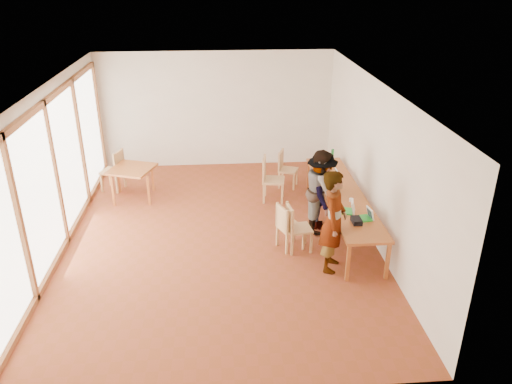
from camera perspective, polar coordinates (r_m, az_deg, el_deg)
ground at (r=9.96m, az=-4.23°, el=-5.12°), size 8.00×8.00×0.00m
wall_back at (r=13.12m, az=-4.58°, el=9.33°), size 6.00×0.10×3.00m
wall_front at (r=5.78m, az=-4.35°, el=-11.72°), size 6.00×0.10×3.00m
wall_right at (r=9.76m, az=13.41°, el=3.35°), size 0.10×8.00×3.00m
window_wall at (r=9.80m, az=-22.10°, el=2.24°), size 0.10×8.00×3.00m
ceiling at (r=8.87m, az=-4.83°, el=12.10°), size 6.00×8.00×0.04m
communal_table at (r=10.17m, az=9.86°, el=-0.34°), size 0.80×4.00×0.75m
side_table at (r=11.62m, az=-14.00°, el=2.32°), size 0.90×0.90×0.75m
chair_near at (r=9.29m, az=3.48°, el=-3.52°), size 0.55×0.55×0.48m
chair_mid at (r=9.26m, az=4.40°, el=-3.56°), size 0.49×0.49×0.49m
chair_far at (r=11.22m, az=1.47°, el=2.03°), size 0.55×0.55×0.55m
chair_empty at (r=11.99m, az=3.27°, el=3.11°), size 0.54×0.54×0.48m
chair_spare at (r=12.20m, az=-15.76°, el=2.85°), size 0.58×0.58×0.52m
person_near at (r=8.63m, az=8.85°, el=-3.33°), size 0.64×0.78×1.85m
person_mid at (r=9.98m, az=7.50°, el=0.19°), size 0.79×0.93×1.68m
person_far at (r=10.03m, az=7.45°, el=0.16°), size 0.62×1.06×1.63m
laptop_near at (r=9.19m, az=12.63°, el=-2.66°), size 0.25×0.28×0.21m
laptop_mid at (r=9.36m, az=10.72°, el=-1.93°), size 0.30×0.32×0.23m
laptop_far at (r=10.89m, az=9.00°, el=1.98°), size 0.19×0.22×0.18m
yellow_mug at (r=11.64m, az=8.56°, el=3.52°), size 0.15×0.15×0.10m
green_bottle at (r=11.77m, az=8.73°, el=4.20°), size 0.07×0.07×0.28m
clear_glass at (r=11.79m, az=8.78°, el=3.75°), size 0.07×0.07×0.09m
condiment_cup at (r=9.80m, az=10.84°, el=-0.90°), size 0.08×0.08×0.06m
pink_phone at (r=11.09m, az=7.23°, el=2.29°), size 0.05×0.10×0.01m
black_pouch at (r=9.00m, az=11.41°, el=-3.23°), size 0.16×0.26×0.09m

